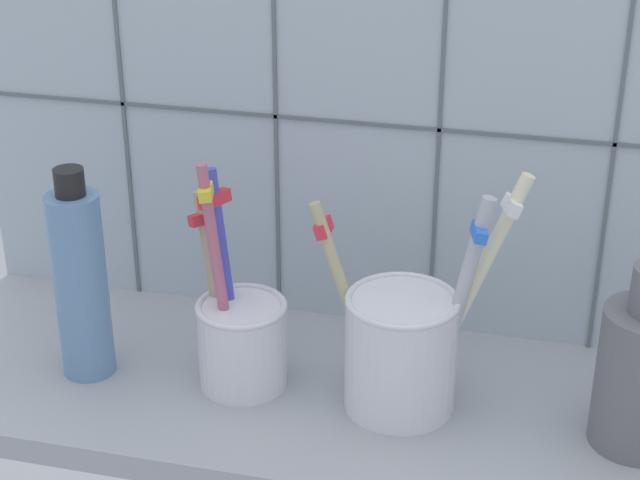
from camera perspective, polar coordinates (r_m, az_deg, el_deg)
The scene contains 5 objects.
counter_slab at distance 79.59cm, azimuth 0.09°, elevation -8.69°, with size 64.00×22.00×2.00cm, color #9EA3A8.
tile_wall_back at distance 80.79cm, azimuth 2.17°, elevation 8.83°, with size 64.00×2.20×45.00cm.
toothbrush_cup_left at distance 77.92cm, azimuth -4.39°, elevation -5.05°, with size 7.78×6.76×17.78cm.
toothbrush_cup_right at distance 75.02cm, azimuth 4.55°, elevation -5.75°, with size 15.13×8.09×17.92cm.
soap_bottle at distance 79.36cm, azimuth -12.86°, elevation -2.24°, with size 3.98×3.98×16.60cm.
Camera 1 is at (15.74, -63.63, 46.15)cm, focal length 58.97 mm.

